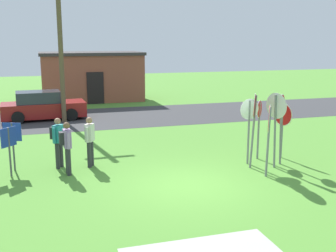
% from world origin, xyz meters
% --- Properties ---
extents(ground_plane, '(80.00, 80.00, 0.00)m').
position_xyz_m(ground_plane, '(0.00, 0.00, 0.00)').
color(ground_plane, '#518E33').
extents(street_asphalt, '(60.00, 6.40, 0.01)m').
position_xyz_m(street_asphalt, '(0.00, 11.53, 0.00)').
color(street_asphalt, '#38383A').
rests_on(street_asphalt, ground).
extents(building_background, '(6.93, 3.99, 3.33)m').
position_xyz_m(building_background, '(-0.54, 18.57, 1.67)').
color(building_background, brown).
rests_on(building_background, ground).
extents(utility_pole, '(1.80, 0.24, 7.48)m').
position_xyz_m(utility_pole, '(-2.89, 10.85, 3.92)').
color(utility_pole, brown).
rests_on(utility_pole, ground).
extents(parked_car_on_street, '(4.39, 2.19, 1.51)m').
position_xyz_m(parked_car_on_street, '(-3.93, 12.03, 0.69)').
color(parked_car_on_street, maroon).
rests_on(parked_car_on_street, ground).
extents(stop_sign_rear_left, '(0.47, 0.46, 2.42)m').
position_xyz_m(stop_sign_rear_left, '(3.79, 1.16, 1.60)').
color(stop_sign_rear_left, slate).
rests_on(stop_sign_rear_left, ground).
extents(stop_sign_tallest, '(0.44, 0.72, 2.51)m').
position_xyz_m(stop_sign_tallest, '(2.67, 1.02, 1.73)').
color(stop_sign_tallest, slate).
rests_on(stop_sign_tallest, ground).
extents(stop_sign_nearest, '(0.26, 0.79, 2.00)m').
position_xyz_m(stop_sign_nearest, '(4.27, 1.84, 1.36)').
color(stop_sign_nearest, slate).
rests_on(stop_sign_nearest, ground).
extents(stop_sign_far_back, '(0.31, 0.82, 2.52)m').
position_xyz_m(stop_sign_far_back, '(3.37, 0.83, 1.74)').
color(stop_sign_far_back, slate).
rests_on(stop_sign_far_back, ground).
extents(stop_sign_leaning_left, '(0.46, 0.75, 2.27)m').
position_xyz_m(stop_sign_leaning_left, '(2.69, 0.08, 1.56)').
color(stop_sign_leaning_left, slate).
rests_on(stop_sign_leaning_left, ground).
extents(stop_sign_rear_right, '(0.43, 0.47, 2.12)m').
position_xyz_m(stop_sign_rear_right, '(3.38, 1.94, 1.41)').
color(stop_sign_rear_right, slate).
rests_on(stop_sign_rear_right, ground).
extents(stop_sign_leaning_right, '(0.71, 0.09, 2.26)m').
position_xyz_m(stop_sign_leaning_right, '(2.75, 1.49, 1.53)').
color(stop_sign_leaning_right, slate).
rests_on(stop_sign_leaning_right, ground).
extents(person_in_teal, '(0.38, 0.57, 1.69)m').
position_xyz_m(person_in_teal, '(-3.26, 2.07, 0.98)').
color(person_in_teal, '#2D2D33').
rests_on(person_in_teal, ground).
extents(person_holding_notes, '(0.36, 0.52, 1.69)m').
position_xyz_m(person_holding_notes, '(-2.46, 2.73, 0.95)').
color(person_holding_notes, '#2D2D33').
rests_on(person_holding_notes, ground).
extents(person_near_signs, '(0.46, 0.49, 1.69)m').
position_xyz_m(person_near_signs, '(-3.49, 2.89, 0.98)').
color(person_near_signs, '#2D2D33').
rests_on(person_near_signs, ground).
extents(info_panel_leftmost, '(0.57, 0.22, 1.60)m').
position_xyz_m(info_panel_leftmost, '(-4.90, 2.97, 1.10)').
color(info_panel_leftmost, '#4C4C51').
rests_on(info_panel_leftmost, ground).
extents(info_panel_middle, '(0.43, 0.45, 1.57)m').
position_xyz_m(info_panel_middle, '(-4.97, 2.37, 1.08)').
color(info_panel_middle, '#4C4C51').
rests_on(info_panel_middle, ground).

